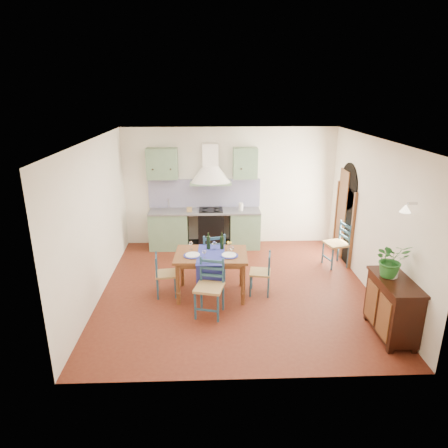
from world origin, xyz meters
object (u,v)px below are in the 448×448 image
Objects in this scene: chair_near at (210,287)px; sideboard at (392,306)px; potted_plant at (391,260)px; dining_table at (211,259)px.

sideboard is (2.75, -0.72, 0.01)m from chair_near.
chair_near reaches higher than sideboard.
sideboard is 1.94× the size of potted_plant.
chair_near is at bearing -92.84° from dining_table.
chair_near is 0.91× the size of sideboard.
chair_near is 2.86m from potted_plant.
chair_near is 2.85m from sideboard.
sideboard is at bearing -70.65° from potted_plant.
sideboard is at bearing -26.88° from dining_table.
chair_near is at bearing 167.77° from potted_plant.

